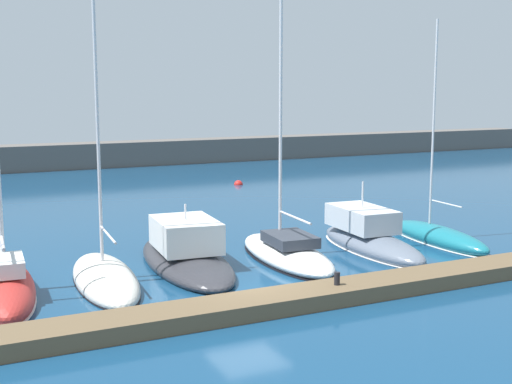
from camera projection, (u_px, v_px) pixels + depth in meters
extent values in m
plane|color=navy|center=(248.00, 293.00, 24.09)|extent=(120.00, 120.00, 0.00)
cube|color=brown|center=(275.00, 302.00, 22.19)|extent=(28.13, 1.66, 0.54)
cube|color=#5B5651|center=(51.00, 157.00, 60.07)|extent=(108.00, 2.88, 2.24)
ellipsoid|color=#B72D28|center=(5.00, 289.00, 23.65)|extent=(2.45, 7.12, 1.35)
ellipsoid|color=silver|center=(5.00, 296.00, 23.68)|extent=(2.48, 7.19, 0.12)
cylinder|color=silver|center=(3.00, 243.00, 22.92)|extent=(0.26, 2.13, 0.12)
cube|color=silver|center=(4.00, 266.00, 23.14)|extent=(1.42, 2.03, 0.53)
ellipsoid|color=silver|center=(105.00, 279.00, 25.22)|extent=(2.69, 7.24, 1.18)
ellipsoid|color=black|center=(105.00, 283.00, 25.24)|extent=(2.71, 7.31, 0.12)
cylinder|color=silver|center=(98.00, 126.00, 24.86)|extent=(0.12, 0.12, 10.06)
cylinder|color=silver|center=(108.00, 234.00, 24.07)|extent=(0.31, 3.02, 0.09)
ellipsoid|color=#2D2D33|center=(186.00, 262.00, 27.75)|extent=(3.76, 9.06, 1.09)
cube|color=silver|center=(186.00, 234.00, 27.53)|extent=(2.58, 3.46, 1.21)
cube|color=black|center=(177.00, 224.00, 28.75)|extent=(2.14, 0.99, 0.68)
cylinder|color=silver|center=(185.00, 212.00, 27.39)|extent=(0.08, 0.08, 0.62)
ellipsoid|color=white|center=(286.00, 254.00, 28.67)|extent=(3.01, 7.50, 0.99)
ellipsoid|color=black|center=(286.00, 259.00, 28.70)|extent=(3.04, 7.58, 0.12)
cylinder|color=silver|center=(281.00, 74.00, 28.16)|extent=(0.14, 0.14, 13.95)
cylinder|color=silver|center=(295.00, 218.00, 27.63)|extent=(0.31, 2.87, 0.10)
cube|color=#333842|center=(290.00, 239.00, 28.24)|extent=(1.86, 2.49, 0.44)
ellipsoid|color=slate|center=(372.00, 245.00, 30.34)|extent=(2.65, 7.46, 1.13)
ellipsoid|color=silver|center=(372.00, 250.00, 30.37)|extent=(2.68, 7.53, 0.12)
cube|color=silver|center=(362.00, 218.00, 30.98)|extent=(2.13, 3.62, 0.99)
cube|color=black|center=(359.00, 214.00, 31.20)|extent=(1.79, 0.98, 0.56)
cylinder|color=silver|center=(363.00, 195.00, 30.81)|extent=(0.08, 0.08, 1.18)
ellipsoid|color=#19707F|center=(438.00, 237.00, 31.85)|extent=(2.08, 6.78, 1.04)
ellipsoid|color=silver|center=(438.00, 242.00, 31.89)|extent=(2.10, 6.85, 0.12)
cylinder|color=silver|center=(434.00, 123.00, 31.67)|extent=(0.10, 0.10, 9.47)
cylinder|color=silver|center=(447.00, 204.00, 31.13)|extent=(0.19, 2.11, 0.07)
sphere|color=red|center=(238.00, 185.00, 50.85)|extent=(0.66, 0.66, 0.66)
cylinder|color=black|center=(337.00, 279.00, 23.14)|extent=(0.20, 0.20, 0.44)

